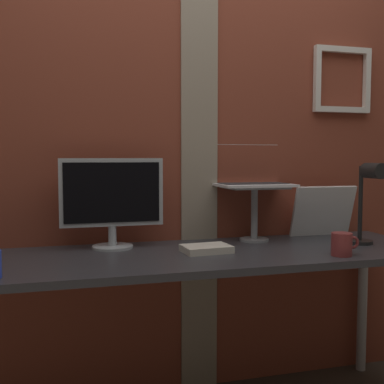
% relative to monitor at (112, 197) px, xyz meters
% --- Properties ---
extents(brick_wall_back, '(3.53, 0.16, 2.61)m').
position_rel_monitor_xyz_m(brick_wall_back, '(0.40, 0.18, 0.33)').
color(brick_wall_back, brown).
rests_on(brick_wall_back, ground_plane).
extents(desk, '(2.11, 0.64, 0.75)m').
position_rel_monitor_xyz_m(desk, '(0.34, -0.20, -0.30)').
color(desk, '#333338').
rests_on(desk, ground_plane).
extents(monitor, '(0.45, 0.18, 0.40)m').
position_rel_monitor_xyz_m(monitor, '(0.00, 0.00, 0.00)').
color(monitor, '#ADB2B7').
rests_on(monitor, desk).
extents(laptop_stand, '(0.28, 0.22, 0.26)m').
position_rel_monitor_xyz_m(laptop_stand, '(0.68, 0.00, -0.05)').
color(laptop_stand, gray).
rests_on(laptop_stand, desk).
extents(laptop, '(0.35, 0.31, 0.21)m').
position_rel_monitor_xyz_m(laptop, '(0.68, 0.07, 0.09)').
color(laptop, white).
rests_on(laptop, laptop_stand).
extents(whiteboard_panel, '(0.33, 0.09, 0.26)m').
position_rel_monitor_xyz_m(whiteboard_panel, '(1.07, 0.04, -0.10)').
color(whiteboard_panel, white).
rests_on(whiteboard_panel, desk).
extents(desk_lamp, '(0.12, 0.20, 0.38)m').
position_rel_monitor_xyz_m(desk_lamp, '(1.12, -0.25, 0.01)').
color(desk_lamp, black).
rests_on(desk_lamp, desk).
extents(coffee_mug, '(0.12, 0.08, 0.09)m').
position_rel_monitor_xyz_m(coffee_mug, '(0.89, -0.41, -0.18)').
color(coffee_mug, maroon).
rests_on(coffee_mug, desk).
extents(paper_clutter_stack, '(0.21, 0.16, 0.03)m').
position_rel_monitor_xyz_m(paper_clutter_stack, '(0.37, -0.20, -0.21)').
color(paper_clutter_stack, silver).
rests_on(paper_clutter_stack, desk).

